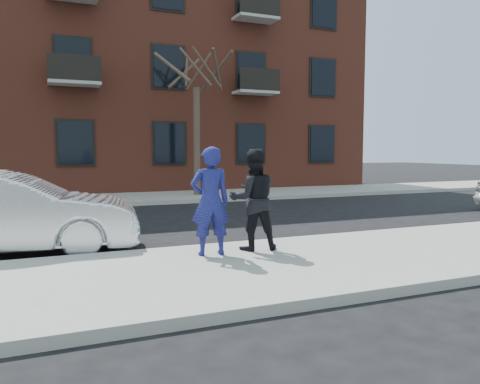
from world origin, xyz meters
name	(u,v)px	position (x,y,z in m)	size (l,w,h in m)	color
ground	(128,284)	(0.00, 0.00, 0.00)	(100.00, 100.00, 0.00)	black
near_sidewalk	(131,283)	(0.00, -0.25, 0.07)	(50.00, 3.50, 0.15)	gray
near_curb	(113,256)	(0.00, 1.55, 0.07)	(50.00, 0.10, 0.15)	#999691
far_sidewalk	(77,201)	(0.00, 11.25, 0.07)	(50.00, 3.50, 0.15)	gray
far_curb	(81,206)	(0.00, 9.45, 0.07)	(50.00, 0.10, 0.15)	#999691
apartment_building	(107,65)	(2.00, 18.00, 6.16)	(24.30, 10.30, 12.30)	brown
street_tree	(196,56)	(4.50, 11.00, 5.52)	(3.60, 3.60, 6.80)	#3B2E23
silver_sedan	(7,214)	(-1.72, 2.68, 0.77)	(1.63, 4.66, 1.54)	silver
man_hoodie	(210,201)	(1.50, 0.69, 1.07)	(0.71, 0.54, 1.83)	navy
man_peacoat	(253,200)	(2.34, 0.80, 1.05)	(0.98, 0.82, 1.79)	black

